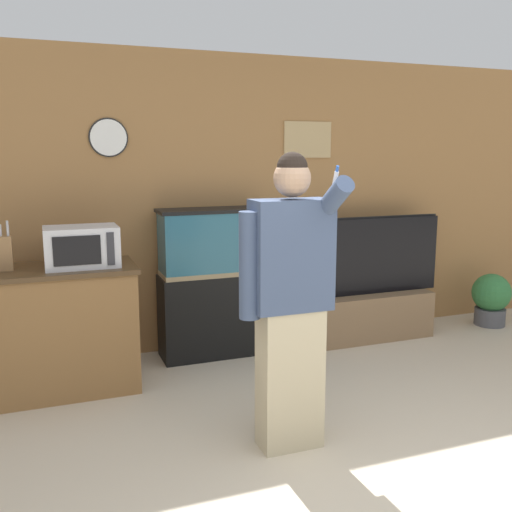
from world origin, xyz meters
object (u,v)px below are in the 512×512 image
Objects in this scene: microwave at (82,247)px; person_standing at (289,299)px; knife_block at (2,253)px; aquarium_on_stand at (217,283)px; potted_plant at (491,298)px; tv_on_stand at (365,303)px; counter_island at (47,331)px.

person_standing reaches higher than microwave.
aquarium_on_stand reaches higher than knife_block.
potted_plant is (2.94, 1.52, -0.63)m from person_standing.
microwave is 2.68m from tv_on_stand.
tv_on_stand is at bearing -3.20° from aquarium_on_stand.
potted_plant is at bearing -3.21° from tv_on_stand.
tv_on_stand reaches higher than counter_island.
person_standing is (-0.07, -1.69, 0.27)m from aquarium_on_stand.
tv_on_stand is at bearing 5.17° from counter_island.
knife_block is (-0.26, 0.01, 0.59)m from counter_island.
potted_plant is at bearing 2.06° from knife_block.
potted_plant is at bearing 3.03° from microwave.
aquarium_on_stand is (1.40, 0.34, 0.17)m from counter_island.
knife_block is 0.65× the size of potted_plant.
tv_on_stand is (1.44, -0.08, -0.30)m from aquarium_on_stand.
microwave is 1.70m from person_standing.
microwave is 1.26m from aquarium_on_stand.
person_standing reaches higher than aquarium_on_stand.
knife_block reaches higher than microwave.
counter_island is at bearing 172.50° from microwave.
tv_on_stand is at bearing 4.51° from knife_block.
knife_block reaches higher than tv_on_stand.
knife_block is 3.18m from tv_on_stand.
counter_island is at bearing -2.76° from knife_block.
counter_island is 1.45m from aquarium_on_stand.
microwave is 0.40× the size of aquarium_on_stand.
aquarium_on_stand is 0.83× the size of tv_on_stand.
microwave is 1.48× the size of knife_block.
microwave is at bearing -176.97° from potted_plant.
knife_block is 0.20× the size of person_standing.
tv_on_stand is (2.56, 0.29, -0.74)m from microwave.
aquarium_on_stand is at bearing 13.54° from counter_island.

